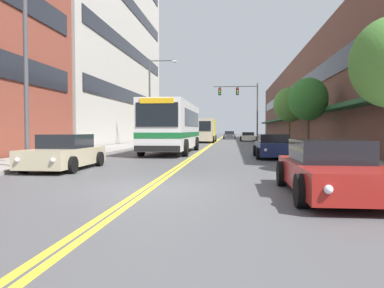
# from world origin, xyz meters

# --- Properties ---
(ground_plane) EXTENTS (240.00, 240.00, 0.00)m
(ground_plane) POSITION_xyz_m (0.00, 37.00, 0.00)
(ground_plane) COLOR #4C4C4F
(sidewalk_left) EXTENTS (3.40, 106.00, 0.14)m
(sidewalk_left) POSITION_xyz_m (-7.20, 37.00, 0.07)
(sidewalk_left) COLOR gray
(sidewalk_left) RESTS_ON ground_plane
(sidewalk_right) EXTENTS (3.40, 106.00, 0.14)m
(sidewalk_right) POSITION_xyz_m (7.20, 37.00, 0.07)
(sidewalk_right) COLOR gray
(sidewalk_right) RESTS_ON ground_plane
(centre_line) EXTENTS (0.34, 106.00, 0.01)m
(centre_line) POSITION_xyz_m (0.00, 37.00, 0.00)
(centre_line) COLOR yellow
(centre_line) RESTS_ON ground_plane
(office_tower_left) EXTENTS (12.08, 31.23, 31.10)m
(office_tower_left) POSITION_xyz_m (-15.14, 32.30, 15.55)
(office_tower_left) COLOR #BCB7AD
(office_tower_left) RESTS_ON ground_plane
(storefront_row_right) EXTENTS (9.10, 68.00, 9.65)m
(storefront_row_right) POSITION_xyz_m (13.13, 37.00, 4.82)
(storefront_row_right) COLOR brown
(storefront_row_right) RESTS_ON ground_plane
(city_bus) EXTENTS (2.88, 10.85, 3.27)m
(city_bus) POSITION_xyz_m (-1.78, 15.44, 1.84)
(city_bus) COLOR silver
(city_bus) RESTS_ON ground_plane
(car_beige_parked_left_near) EXTENTS (2.04, 4.46, 1.35)m
(car_beige_parked_left_near) POSITION_xyz_m (-4.28, 4.37, 0.62)
(car_beige_parked_left_near) COLOR #BCAD89
(car_beige_parked_left_near) RESTS_ON ground_plane
(car_charcoal_parked_left_mid) EXTENTS (2.08, 4.69, 1.33)m
(car_charcoal_parked_left_mid) POSITION_xyz_m (-4.43, 30.78, 0.63)
(car_charcoal_parked_left_mid) COLOR #232328
(car_charcoal_parked_left_mid) RESTS_ON ground_plane
(car_red_parked_right_foreground) EXTENTS (2.05, 4.81, 1.29)m
(car_red_parked_right_foreground) POSITION_xyz_m (4.43, -0.53, 0.60)
(car_red_parked_right_foreground) COLOR maroon
(car_red_parked_right_foreground) RESTS_ON ground_plane
(car_white_parked_right_mid) EXTENTS (2.08, 4.45, 1.23)m
(car_white_parked_right_mid) POSITION_xyz_m (4.30, 41.97, 0.59)
(car_white_parked_right_mid) COLOR white
(car_white_parked_right_mid) RESTS_ON ground_plane
(car_navy_parked_right_far) EXTENTS (2.04, 4.76, 1.28)m
(car_navy_parked_right_far) POSITION_xyz_m (4.43, 11.44, 0.60)
(car_navy_parked_right_far) COLOR #19234C
(car_navy_parked_right_far) RESTS_ON ground_plane
(car_dark_grey_moving_lead) EXTENTS (2.04, 4.75, 1.33)m
(car_dark_grey_moving_lead) POSITION_xyz_m (1.70, 53.80, 0.62)
(car_dark_grey_moving_lead) COLOR #38383D
(car_dark_grey_moving_lead) RESTS_ON ground_plane
(box_truck) EXTENTS (2.77, 7.59, 2.85)m
(box_truck) POSITION_xyz_m (-1.26, 36.30, 1.52)
(box_truck) COLOR beige
(box_truck) RESTS_ON ground_plane
(traffic_signal_mast) EXTENTS (5.48, 0.38, 7.20)m
(traffic_signal_mast) POSITION_xyz_m (3.45, 36.76, 5.09)
(traffic_signal_mast) COLOR #47474C
(traffic_signal_mast) RESTS_ON ground_plane
(street_lamp_left_near) EXTENTS (2.19, 0.28, 7.60)m
(street_lamp_left_near) POSITION_xyz_m (-5.00, 3.48, 4.53)
(street_lamp_left_near) COLOR #47474C
(street_lamp_left_near) RESTS_ON ground_plane
(street_lamp_left_far) EXTENTS (2.57, 0.28, 7.92)m
(street_lamp_left_far) POSITION_xyz_m (-4.93, 23.97, 4.74)
(street_lamp_left_far) COLOR #47474C
(street_lamp_left_far) RESTS_ON ground_plane
(street_tree_right_mid) EXTENTS (2.57, 2.57, 4.82)m
(street_tree_right_mid) POSITION_xyz_m (7.13, 15.89, 3.54)
(street_tree_right_mid) COLOR brown
(street_tree_right_mid) RESTS_ON sidewalk_right
(street_tree_right_far) EXTENTS (3.00, 3.00, 5.44)m
(street_tree_right_far) POSITION_xyz_m (7.58, 27.01, 3.93)
(street_tree_right_far) COLOR brown
(street_tree_right_far) RESTS_ON sidewalk_right
(fire_hydrant) EXTENTS (0.35, 0.27, 0.92)m
(fire_hydrant) POSITION_xyz_m (5.95, 10.26, 0.60)
(fire_hydrant) COLOR #B7B7BC
(fire_hydrant) RESTS_ON sidewalk_right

